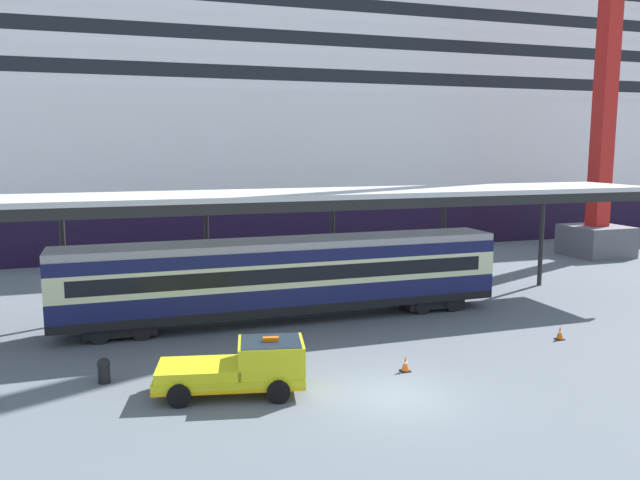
{
  "coord_description": "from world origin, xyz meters",
  "views": [
    {
      "loc": [
        -9.17,
        -19.13,
        8.66
      ],
      "look_at": [
        -0.32,
        7.42,
        4.5
      ],
      "focal_mm": 35.44,
      "sensor_mm": 36.0,
      "label": 1
    }
  ],
  "objects_px": {
    "service_truck": "(245,366)",
    "quay_bollard": "(104,369)",
    "train_carriage": "(286,275)",
    "traffic_cone_near": "(279,340)",
    "dockside_crane": "(616,0)",
    "traffic_cone_mid": "(560,333)",
    "cruise_ship": "(16,102)",
    "traffic_cone_far": "(405,364)"
  },
  "relations": [
    {
      "from": "traffic_cone_mid",
      "to": "train_carriage",
      "type": "bearing_deg",
      "value": 147.42
    },
    {
      "from": "dockside_crane",
      "to": "quay_bollard",
      "type": "distance_m",
      "value": 45.36
    },
    {
      "from": "cruise_ship",
      "to": "traffic_cone_mid",
      "type": "xyz_separation_m",
      "value": [
        26.66,
        -40.45,
        -12.29
      ]
    },
    {
      "from": "traffic_cone_mid",
      "to": "traffic_cone_far",
      "type": "xyz_separation_m",
      "value": [
        -8.45,
        -1.49,
        0.0
      ]
    },
    {
      "from": "traffic_cone_near",
      "to": "dockside_crane",
      "type": "xyz_separation_m",
      "value": [
        30.43,
        14.63,
        19.31
      ]
    },
    {
      "from": "train_carriage",
      "to": "service_truck",
      "type": "distance_m",
      "value": 9.58
    },
    {
      "from": "dockside_crane",
      "to": "quay_bollard",
      "type": "xyz_separation_m",
      "value": [
        -37.63,
        -16.61,
        -19.12
      ]
    },
    {
      "from": "traffic_cone_near",
      "to": "service_truck",
      "type": "bearing_deg",
      "value": -118.16
    },
    {
      "from": "service_truck",
      "to": "traffic_cone_near",
      "type": "relative_size",
      "value": 8.2
    },
    {
      "from": "cruise_ship",
      "to": "traffic_cone_near",
      "type": "relative_size",
      "value": 267.89
    },
    {
      "from": "service_truck",
      "to": "quay_bollard",
      "type": "relative_size",
      "value": 5.74
    },
    {
      "from": "traffic_cone_far",
      "to": "traffic_cone_near",
      "type": "bearing_deg",
      "value": 131.48
    },
    {
      "from": "cruise_ship",
      "to": "traffic_cone_far",
      "type": "relative_size",
      "value": 294.68
    },
    {
      "from": "traffic_cone_mid",
      "to": "dockside_crane",
      "type": "xyz_separation_m",
      "value": [
        18.08,
        17.55,
        19.34
      ]
    },
    {
      "from": "dockside_crane",
      "to": "quay_bollard",
      "type": "height_order",
      "value": "dockside_crane"
    },
    {
      "from": "traffic_cone_mid",
      "to": "dockside_crane",
      "type": "relative_size",
      "value": 0.01
    },
    {
      "from": "quay_bollard",
      "to": "train_carriage",
      "type": "bearing_deg",
      "value": 34.99
    },
    {
      "from": "train_carriage",
      "to": "dockside_crane",
      "type": "relative_size",
      "value": 0.37
    },
    {
      "from": "train_carriage",
      "to": "quay_bollard",
      "type": "relative_size",
      "value": 22.97
    },
    {
      "from": "cruise_ship",
      "to": "traffic_cone_near",
      "type": "height_order",
      "value": "cruise_ship"
    },
    {
      "from": "dockside_crane",
      "to": "train_carriage",
      "type": "bearing_deg",
      "value": -159.98
    },
    {
      "from": "service_truck",
      "to": "traffic_cone_mid",
      "type": "height_order",
      "value": "service_truck"
    },
    {
      "from": "dockside_crane",
      "to": "quay_bollard",
      "type": "relative_size",
      "value": 62.8
    },
    {
      "from": "service_truck",
      "to": "traffic_cone_near",
      "type": "xyz_separation_m",
      "value": [
        2.46,
        4.6,
        -0.66
      ]
    },
    {
      "from": "cruise_ship",
      "to": "traffic_cone_far",
      "type": "xyz_separation_m",
      "value": [
        18.21,
        -41.93,
        -12.28
      ]
    },
    {
      "from": "train_carriage",
      "to": "traffic_cone_near",
      "type": "distance_m",
      "value": 4.73
    },
    {
      "from": "traffic_cone_near",
      "to": "dockside_crane",
      "type": "height_order",
      "value": "dockside_crane"
    },
    {
      "from": "service_truck",
      "to": "traffic_cone_far",
      "type": "height_order",
      "value": "service_truck"
    },
    {
      "from": "service_truck",
      "to": "traffic_cone_near",
      "type": "distance_m",
      "value": 5.26
    },
    {
      "from": "train_carriage",
      "to": "dockside_crane",
      "type": "height_order",
      "value": "dockside_crane"
    },
    {
      "from": "service_truck",
      "to": "dockside_crane",
      "type": "bearing_deg",
      "value": 30.31
    },
    {
      "from": "train_carriage",
      "to": "quay_bollard",
      "type": "xyz_separation_m",
      "value": [
        -8.62,
        -6.03,
        -1.79
      ]
    },
    {
      "from": "service_truck",
      "to": "quay_bollard",
      "type": "height_order",
      "value": "service_truck"
    },
    {
      "from": "traffic_cone_mid",
      "to": "dockside_crane",
      "type": "distance_m",
      "value": 31.77
    },
    {
      "from": "traffic_cone_near",
      "to": "traffic_cone_far",
      "type": "height_order",
      "value": "traffic_cone_near"
    },
    {
      "from": "traffic_cone_near",
      "to": "dockside_crane",
      "type": "bearing_deg",
      "value": 25.68
    },
    {
      "from": "service_truck",
      "to": "traffic_cone_mid",
      "type": "bearing_deg",
      "value": 6.45
    },
    {
      "from": "train_carriage",
      "to": "service_truck",
      "type": "bearing_deg",
      "value": -114.16
    },
    {
      "from": "traffic_cone_far",
      "to": "dockside_crane",
      "type": "bearing_deg",
      "value": 35.66
    },
    {
      "from": "train_carriage",
      "to": "traffic_cone_near",
      "type": "relative_size",
      "value": 32.85
    },
    {
      "from": "train_carriage",
      "to": "quay_bollard",
      "type": "bearing_deg",
      "value": -145.01
    },
    {
      "from": "traffic_cone_near",
      "to": "traffic_cone_mid",
      "type": "height_order",
      "value": "traffic_cone_near"
    }
  ]
}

